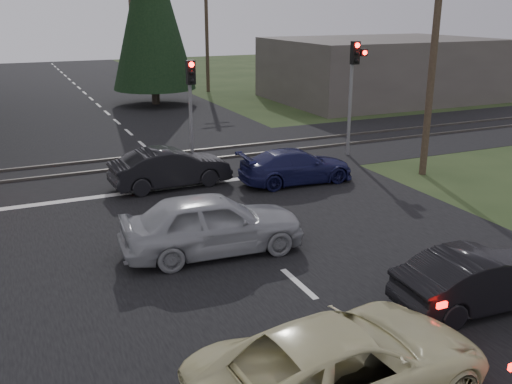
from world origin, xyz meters
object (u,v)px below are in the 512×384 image
utility_pole_near (434,45)px  cream_coupe (344,364)px  utility_pole_mid (207,25)px  dark_car_far (170,168)px  traffic_signal_right (354,76)px  blue_sedan (296,166)px  utility_pole_far (131,19)px  traffic_signal_center (191,95)px  dark_hatchback (482,279)px  silver_car (212,223)px

utility_pole_near → cream_coupe: utility_pole_near is taller
utility_pole_mid → dark_car_far: utility_pole_mid is taller
utility_pole_mid → utility_pole_near: bearing=-90.0°
traffic_signal_right → blue_sedan: traffic_signal_right is taller
utility_pole_far → traffic_signal_center: bearing=-99.6°
dark_hatchback → blue_sedan: 9.46m
dark_hatchback → traffic_signal_right: bearing=-18.3°
traffic_signal_center → cream_coupe: size_ratio=0.83×
traffic_signal_right → blue_sedan: 5.36m
dark_hatchback → blue_sedan: (0.67, 9.44, -0.02)m
utility_pole_far → dark_car_far: 47.71m
utility_pole_near → blue_sedan: bearing=168.4°
cream_coupe → dark_car_far: (0.71, 12.19, -0.01)m
traffic_signal_center → utility_pole_far: bearing=80.4°
traffic_signal_right → dark_car_far: traffic_signal_right is taller
traffic_signal_right → utility_pole_far: 45.56m
traffic_signal_center → blue_sedan: (2.64, -3.68, -2.21)m
utility_pole_near → dark_hatchback: utility_pole_near is taller
traffic_signal_right → dark_hatchback: bearing=-111.0°
dark_hatchback → blue_sedan: bearing=-1.3°
traffic_signal_right → dark_hatchback: 13.04m
utility_pole_near → dark_hatchback: (-5.53, -8.44, -4.10)m
utility_pole_far → cream_coupe: utility_pole_far is taller
traffic_signal_center → silver_car: (-2.17, -8.21, -2.02)m
traffic_signal_right → blue_sedan: (-3.91, -2.47, -2.71)m
utility_pole_far → utility_pole_mid: bearing=-90.0°
utility_pole_far → blue_sedan: bearing=-95.8°
dark_car_far → blue_sedan: bearing=-110.7°
cream_coupe → silver_car: 6.32m
traffic_signal_right → traffic_signal_center: bearing=169.6°
utility_pole_far → silver_car: bearing=-100.4°
utility_pole_far → blue_sedan: utility_pole_far is taller
utility_pole_near → utility_pole_mid: same height
utility_pole_far → dark_hatchback: (-5.53, -57.44, -4.10)m
traffic_signal_right → dark_hatchback: traffic_signal_right is taller
utility_pole_near → blue_sedan: utility_pole_near is taller
traffic_signal_center → dark_hatchback: 13.44m
silver_car → traffic_signal_center: bearing=-10.7°
traffic_signal_center → utility_pole_near: 9.05m
cream_coupe → silver_car: (0.12, 6.32, 0.10)m
utility_pole_far → silver_car: (-9.67, -52.53, -3.94)m
silver_car → blue_sedan: (4.81, 4.53, -0.19)m
utility_pole_far → blue_sedan: 48.42m
utility_pole_near → traffic_signal_center: bearing=148.0°
traffic_signal_center → utility_pole_mid: 20.82m
traffic_signal_center → cream_coupe: bearing=-99.0°
utility_pole_near → traffic_signal_right: bearing=105.3°
utility_pole_mid → dark_car_far: bearing=-112.8°
dark_car_far → traffic_signal_center: bearing=-37.2°
utility_pole_near → utility_pole_far: (0.00, 49.00, 0.00)m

